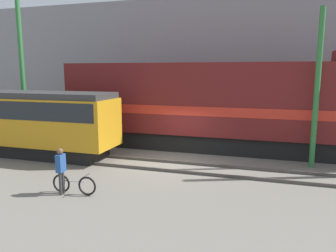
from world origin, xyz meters
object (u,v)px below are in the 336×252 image
(streetcar, at_px, (23,119))
(person, at_px, (61,166))
(utility_pole_left, at_px, (22,64))
(freight_locomotive, at_px, (219,105))
(bicycle, at_px, (74,185))
(utility_pole_center, at_px, (317,90))

(streetcar, xyz_separation_m, person, (5.45, -4.44, -0.89))
(person, relative_size, utility_pole_left, 0.18)
(freight_locomotive, bearing_deg, utility_pole_left, -169.74)
(streetcar, relative_size, utility_pole_left, 1.06)
(bicycle, relative_size, person, 1.02)
(bicycle, bearing_deg, person, -158.29)
(person, bearing_deg, utility_pole_left, 137.37)
(freight_locomotive, xyz_separation_m, streetcar, (-9.89, -4.18, -0.63))
(freight_locomotive, distance_m, utility_pole_center, 5.29)
(streetcar, bearing_deg, bicycle, -36.14)
(freight_locomotive, height_order, utility_pole_center, utility_pole_center)
(bicycle, height_order, utility_pole_left, utility_pole_left)
(freight_locomotive, distance_m, person, 9.82)
(person, distance_m, utility_pole_center, 11.56)
(utility_pole_left, xyz_separation_m, utility_pole_center, (16.28, 0.00, -1.25))
(utility_pole_center, bearing_deg, freight_locomotive, 156.22)
(bicycle, distance_m, utility_pole_center, 11.33)
(person, xyz_separation_m, utility_pole_left, (-7.10, 6.53, 3.84))
(bicycle, bearing_deg, utility_pole_center, 35.97)
(utility_pole_center, bearing_deg, utility_pole_left, 180.00)
(streetcar, relative_size, utility_pole_center, 1.43)
(utility_pole_left, bearing_deg, utility_pole_center, 0.00)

